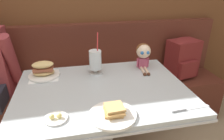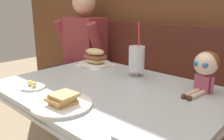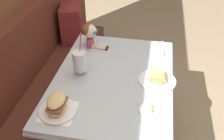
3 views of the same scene
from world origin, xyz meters
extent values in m
cube|color=#512319|center=(0.00, 0.77, 0.23)|extent=(2.60, 0.48, 0.45)
cube|color=#512319|center=(0.00, 0.96, 0.73)|extent=(2.60, 0.10, 0.55)
cube|color=#B2BCC1|center=(0.00, 0.18, 0.72)|extent=(1.10, 0.80, 0.03)
cube|color=#B7BABF|center=(0.00, 0.18, 0.70)|extent=(1.11, 0.81, 0.02)
cylinder|color=#A5A8AD|center=(0.00, 0.18, 0.37)|extent=(0.14, 0.14, 0.65)
cylinder|color=white|center=(0.01, -0.12, 0.75)|extent=(0.25, 0.25, 0.01)
cube|color=tan|center=(0.01, -0.11, 0.76)|extent=(0.11, 0.11, 0.01)
cube|color=tan|center=(0.01, -0.12, 0.78)|extent=(0.10, 0.10, 0.01)
cube|color=tan|center=(0.02, -0.11, 0.79)|extent=(0.10, 0.10, 0.01)
cylinder|color=silver|center=(-0.01, 0.41, 0.74)|extent=(0.10, 0.10, 0.01)
cylinder|color=silver|center=(-0.01, 0.41, 0.77)|extent=(0.03, 0.03, 0.03)
cylinder|color=silver|center=(-0.01, 0.41, 0.85)|extent=(0.09, 0.09, 0.14)
cylinder|color=brown|center=(-0.01, 0.41, 0.84)|extent=(0.08, 0.08, 0.12)
cylinder|color=#DB383D|center=(0.01, 0.40, 0.95)|extent=(0.01, 0.03, 0.22)
cube|color=white|center=(-0.38, 0.44, 0.74)|extent=(0.20, 0.20, 0.00)
cylinder|color=white|center=(-0.38, 0.44, 0.75)|extent=(0.22, 0.22, 0.01)
ellipsoid|color=tan|center=(-0.38, 0.44, 0.77)|extent=(0.15, 0.10, 0.04)
cube|color=#995138|center=(-0.38, 0.44, 0.80)|extent=(0.14, 0.09, 0.02)
ellipsoid|color=tan|center=(-0.38, 0.44, 0.83)|extent=(0.15, 0.10, 0.04)
cylinder|color=white|center=(-0.28, -0.08, 0.74)|extent=(0.12, 0.12, 0.01)
sphere|color=#F4E07A|center=(-0.30, -0.09, 0.76)|extent=(0.03, 0.03, 0.03)
sphere|color=#F4E07A|center=(-0.26, -0.09, 0.76)|extent=(0.03, 0.03, 0.03)
cube|color=silver|center=(0.48, -0.14, 0.74)|extent=(0.14, 0.03, 0.00)
cube|color=#B2B5BA|center=(0.36, -0.15, 0.75)|extent=(0.09, 0.02, 0.01)
cube|color=#B74C6B|center=(0.37, 0.44, 0.78)|extent=(0.07, 0.05, 0.08)
sphere|color=beige|center=(0.37, 0.44, 0.88)|extent=(0.11, 0.11, 0.11)
ellipsoid|color=brown|center=(0.37, 0.45, 0.89)|extent=(0.12, 0.12, 0.10)
sphere|color=#2D6BB2|center=(0.34, 0.39, 0.88)|extent=(0.03, 0.03, 0.03)
sphere|color=#2D6BB2|center=(0.38, 0.39, 0.88)|extent=(0.03, 0.03, 0.03)
cylinder|color=beige|center=(0.34, 0.36, 0.75)|extent=(0.03, 0.12, 0.02)
cylinder|color=beige|center=(0.37, 0.36, 0.75)|extent=(0.03, 0.12, 0.02)
sphere|color=#4C2819|center=(0.34, 0.30, 0.75)|extent=(0.03, 0.03, 0.03)
sphere|color=#4C2819|center=(0.37, 0.30, 0.75)|extent=(0.03, 0.03, 0.03)
cylinder|color=#B74C6B|center=(0.33, 0.44, 0.79)|extent=(0.02, 0.02, 0.07)
cylinder|color=#B74C6B|center=(0.41, 0.43, 0.79)|extent=(0.02, 0.02, 0.07)
cube|color=maroon|center=(0.93, 0.79, 0.64)|extent=(0.34, 0.27, 0.38)
cube|color=maroon|center=(0.93, 0.67, 0.56)|extent=(0.22, 0.10, 0.17)
ellipsoid|color=maroon|center=(0.93, 0.79, 0.82)|extent=(0.32, 0.25, 0.07)
camera|label=1|loc=(-0.17, -0.95, 1.40)|focal=32.45mm
camera|label=2|loc=(0.76, -0.63, 1.15)|focal=37.54mm
camera|label=3|loc=(-1.37, -0.06, 1.82)|focal=41.24mm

